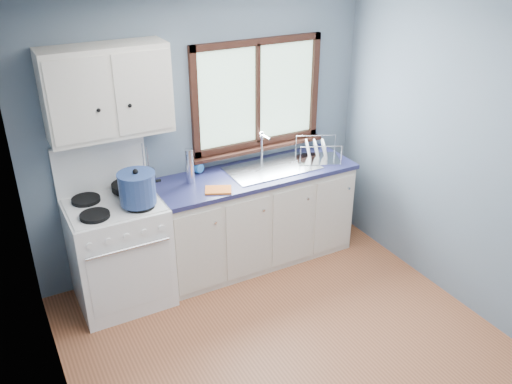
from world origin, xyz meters
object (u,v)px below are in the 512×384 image
sink (272,174)px  thermos (190,166)px  dish_rack (317,154)px  stockpot (137,188)px  gas_range (119,250)px  skillet (129,186)px  utensil_crock (148,177)px  base_cabinets (255,221)px

sink → thermos: size_ratio=2.68×
dish_rack → sink: bearing=-159.3°
stockpot → dish_rack: size_ratio=0.67×
dish_rack → thermos: bearing=-160.4°
gas_range → skillet: gas_range is taller
utensil_crock → stockpot: bearing=-119.4°
dish_rack → gas_range: bearing=-156.2°
gas_range → base_cabinets: size_ratio=0.74×
sink → utensil_crock: utensil_crock is taller
base_cabinets → thermos: 0.90m
stockpot → utensil_crock: bearing=60.6°
sink → utensil_crock: size_ratio=2.13×
stockpot → thermos: bearing=23.2°
thermos → dish_rack: thermos is taller
skillet → dish_rack: size_ratio=0.86×
base_cabinets → gas_range: bearing=-179.2°
utensil_crock → thermos: 0.37m
stockpot → utensil_crock: utensil_crock is taller
gas_range → stockpot: 0.64m
utensil_crock → skillet: bearing=-159.8°
skillet → sink: bearing=-2.6°
base_cabinets → dish_rack: 0.87m
base_cabinets → skillet: (-1.13, 0.11, 0.58)m
gas_range → base_cabinets: (1.31, 0.02, -0.08)m
base_cabinets → utensil_crock: utensil_crock is taller
thermos → utensil_crock: bearing=161.3°
base_cabinets → dish_rack: size_ratio=3.75×
sink → stockpot: size_ratio=2.55×
utensil_crock → dish_rack: size_ratio=0.80×
thermos → stockpot: bearing=-156.8°
stockpot → thermos: size_ratio=1.05×
utensil_crock → dish_rack: (1.60, -0.21, -0.03)m
utensil_crock → thermos: bearing=-18.7°
thermos → dish_rack: size_ratio=0.63×
dish_rack → base_cabinets: bearing=-158.4°
gas_range → stockpot: bearing=-38.7°
thermos → gas_range: bearing=-172.9°
sink → skillet: 1.32m
base_cabinets → skillet: size_ratio=4.38×
base_cabinets → utensil_crock: (-0.94, 0.18, 0.59)m
sink → thermos: 0.81m
stockpot → dish_rack: stockpot is taller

